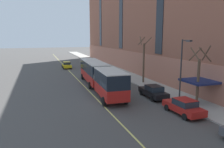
{
  "coord_description": "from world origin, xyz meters",
  "views": [
    {
      "loc": [
        -7.44,
        -22.26,
        7.5
      ],
      "look_at": [
        3.33,
        8.78,
        1.8
      ],
      "focal_mm": 35.0,
      "sensor_mm": 36.0,
      "label": 1
    }
  ],
  "objects_px": {
    "parked_car_red_1": "(184,106)",
    "taxi_cab": "(67,65)",
    "street_tree_mid_block": "(199,76)",
    "street_lamp": "(182,65)",
    "parked_car_black_2": "(153,91)",
    "street_tree_far_uptown": "(144,60)",
    "parked_car_silver_0": "(95,64)",
    "city_bus": "(99,74)",
    "parked_car_black_5": "(111,72)"
  },
  "relations": [
    {
      "from": "street_tree_mid_block",
      "to": "street_lamp",
      "type": "distance_m",
      "value": 2.04
    },
    {
      "from": "parked_car_black_2",
      "to": "street_lamp",
      "type": "relative_size",
      "value": 0.67
    },
    {
      "from": "city_bus",
      "to": "street_lamp",
      "type": "relative_size",
      "value": 2.65
    },
    {
      "from": "street_tree_far_uptown",
      "to": "street_lamp",
      "type": "height_order",
      "value": "street_tree_far_uptown"
    },
    {
      "from": "parked_car_black_2",
      "to": "street_tree_mid_block",
      "type": "xyz_separation_m",
      "value": [
        2.73,
        -4.55,
        2.61
      ]
    },
    {
      "from": "taxi_cab",
      "to": "street_lamp",
      "type": "bearing_deg",
      "value": -75.43
    },
    {
      "from": "parked_car_red_1",
      "to": "taxi_cab",
      "type": "xyz_separation_m",
      "value": [
        -6.55,
        35.17,
        0.0
      ]
    },
    {
      "from": "street_tree_mid_block",
      "to": "parked_car_black_2",
      "type": "bearing_deg",
      "value": 120.94
    },
    {
      "from": "street_lamp",
      "to": "city_bus",
      "type": "bearing_deg",
      "value": 124.39
    },
    {
      "from": "parked_car_red_1",
      "to": "taxi_cab",
      "type": "height_order",
      "value": "same"
    },
    {
      "from": "parked_car_silver_0",
      "to": "street_tree_far_uptown",
      "type": "height_order",
      "value": "street_tree_far_uptown"
    },
    {
      "from": "street_tree_far_uptown",
      "to": "street_lamp",
      "type": "xyz_separation_m",
      "value": [
        -1.06,
        -11.19,
        0.66
      ]
    },
    {
      "from": "parked_car_black_2",
      "to": "parked_car_black_5",
      "type": "height_order",
      "value": "same"
    },
    {
      "from": "parked_car_silver_0",
      "to": "street_lamp",
      "type": "relative_size",
      "value": 0.63
    },
    {
      "from": "street_tree_mid_block",
      "to": "taxi_cab",
      "type": "bearing_deg",
      "value": 105.69
    },
    {
      "from": "city_bus",
      "to": "street_tree_far_uptown",
      "type": "xyz_separation_m",
      "value": [
        7.79,
        1.36,
        1.69
      ]
    },
    {
      "from": "parked_car_silver_0",
      "to": "parked_car_red_1",
      "type": "distance_m",
      "value": 33.82
    },
    {
      "from": "taxi_cab",
      "to": "street_tree_mid_block",
      "type": "bearing_deg",
      "value": -74.31
    },
    {
      "from": "city_bus",
      "to": "street_tree_far_uptown",
      "type": "bearing_deg",
      "value": 9.9
    },
    {
      "from": "taxi_cab",
      "to": "city_bus",
      "type": "bearing_deg",
      "value": -85.79
    },
    {
      "from": "parked_car_silver_0",
      "to": "parked_car_black_2",
      "type": "bearing_deg",
      "value": -90.01
    },
    {
      "from": "parked_car_red_1",
      "to": "parked_car_black_2",
      "type": "xyz_separation_m",
      "value": [
        0.16,
        6.11,
        0.0
      ]
    },
    {
      "from": "parked_car_black_2",
      "to": "taxi_cab",
      "type": "height_order",
      "value": "same"
    },
    {
      "from": "parked_car_black_5",
      "to": "street_tree_mid_block",
      "type": "relative_size",
      "value": 0.68
    },
    {
      "from": "city_bus",
      "to": "parked_car_black_5",
      "type": "xyz_separation_m",
      "value": [
        4.82,
        8.95,
        -1.31
      ]
    },
    {
      "from": "parked_car_black_2",
      "to": "street_tree_far_uptown",
      "type": "bearing_deg",
      "value": 71.23
    },
    {
      "from": "parked_car_silver_0",
      "to": "taxi_cab",
      "type": "height_order",
      "value": "same"
    },
    {
      "from": "parked_car_black_5",
      "to": "street_tree_mid_block",
      "type": "distance_m",
      "value": 20.56
    },
    {
      "from": "street_tree_mid_block",
      "to": "street_tree_far_uptown",
      "type": "distance_m",
      "value": 12.59
    },
    {
      "from": "parked_car_black_5",
      "to": "parked_car_red_1",
      "type": "bearing_deg",
      "value": -89.79
    },
    {
      "from": "street_tree_far_uptown",
      "to": "taxi_cab",
      "type": "bearing_deg",
      "value": 114.17
    },
    {
      "from": "parked_car_silver_0",
      "to": "city_bus",
      "type": "bearing_deg",
      "value": -103.53
    },
    {
      "from": "parked_car_red_1",
      "to": "street_tree_far_uptown",
      "type": "bearing_deg",
      "value": 78.46
    },
    {
      "from": "parked_car_red_1",
      "to": "street_tree_far_uptown",
      "type": "distance_m",
      "value": 14.74
    },
    {
      "from": "street_lamp",
      "to": "parked_car_silver_0",
      "type": "bearing_deg",
      "value": 93.08
    },
    {
      "from": "parked_car_red_1",
      "to": "street_lamp",
      "type": "distance_m",
      "value": 5.04
    },
    {
      "from": "city_bus",
      "to": "parked_car_black_5",
      "type": "distance_m",
      "value": 10.25
    },
    {
      "from": "street_lamp",
      "to": "parked_car_red_1",
      "type": "bearing_deg",
      "value": -121.77
    },
    {
      "from": "parked_car_red_1",
      "to": "parked_car_silver_0",
      "type": "bearing_deg",
      "value": 89.73
    },
    {
      "from": "street_tree_mid_block",
      "to": "street_lamp",
      "type": "height_order",
      "value": "street_lamp"
    },
    {
      "from": "parked_car_red_1",
      "to": "street_tree_far_uptown",
      "type": "xyz_separation_m",
      "value": [
        2.89,
        14.14,
        3.0
      ]
    },
    {
      "from": "parked_car_silver_0",
      "to": "taxi_cab",
      "type": "bearing_deg",
      "value": 168.64
    },
    {
      "from": "street_tree_mid_block",
      "to": "street_tree_far_uptown",
      "type": "bearing_deg",
      "value": 90.0
    },
    {
      "from": "parked_car_black_2",
      "to": "parked_car_black_5",
      "type": "xyz_separation_m",
      "value": [
        -0.24,
        15.62,
        -0.0
      ]
    },
    {
      "from": "street_tree_far_uptown",
      "to": "city_bus",
      "type": "bearing_deg",
      "value": -170.1
    },
    {
      "from": "parked_car_red_1",
      "to": "street_tree_mid_block",
      "type": "xyz_separation_m",
      "value": [
        2.89,
        1.55,
        2.61
      ]
    },
    {
      "from": "street_lamp",
      "to": "parked_car_black_2",
      "type": "bearing_deg",
      "value": 117.79
    },
    {
      "from": "parked_car_black_5",
      "to": "street_tree_far_uptown",
      "type": "height_order",
      "value": "street_tree_far_uptown"
    },
    {
      "from": "taxi_cab",
      "to": "parked_car_red_1",
      "type": "bearing_deg",
      "value": -79.44
    },
    {
      "from": "taxi_cab",
      "to": "parked_car_black_2",
      "type": "bearing_deg",
      "value": -77.0
    }
  ]
}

